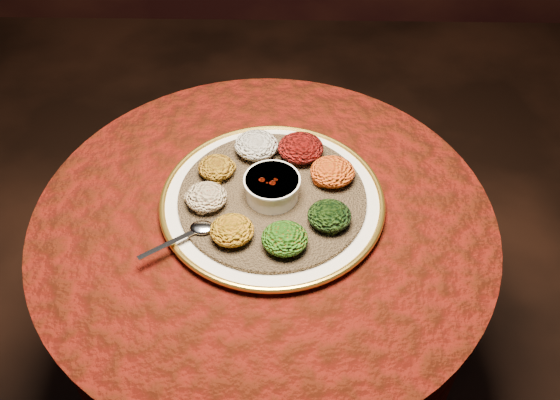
{
  "coord_description": "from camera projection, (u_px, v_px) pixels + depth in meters",
  "views": [
    {
      "loc": [
        0.05,
        -0.85,
        1.7
      ],
      "look_at": [
        0.03,
        0.02,
        0.76
      ],
      "focal_mm": 40.0,
      "sensor_mm": 36.0,
      "label": 1
    }
  ],
  "objects": [
    {
      "name": "portion_gomen",
      "position": [
        329.0,
        216.0,
        1.22
      ],
      "size": [
        0.09,
        0.08,
        0.04
      ],
      "primitive_type": "ellipsoid",
      "color": "black",
      "rests_on": "injera"
    },
    {
      "name": "portion_tikil",
      "position": [
        332.0,
        172.0,
        1.3
      ],
      "size": [
        0.09,
        0.09,
        0.05
      ],
      "primitive_type": "ellipsoid",
      "color": "#A47A0D",
      "rests_on": "injera"
    },
    {
      "name": "stew_bowl",
      "position": [
        272.0,
        186.0,
        1.27
      ],
      "size": [
        0.12,
        0.12,
        0.05
      ],
      "color": "white",
      "rests_on": "injera"
    },
    {
      "name": "spoon",
      "position": [
        197.0,
        230.0,
        1.22
      ],
      "size": [
        0.14,
        0.1,
        0.01
      ],
      "rotation": [
        0.0,
        0.0,
        -2.53
      ],
      "color": "silver",
      "rests_on": "injera"
    },
    {
      "name": "portion_kitfo",
      "position": [
        301.0,
        148.0,
        1.35
      ],
      "size": [
        0.1,
        0.1,
        0.05
      ],
      "primitive_type": "ellipsoid",
      "color": "black",
      "rests_on": "injera"
    },
    {
      "name": "table",
      "position": [
        265.0,
        269.0,
        1.42
      ],
      "size": [
        0.96,
        0.96,
        0.73
      ],
      "color": "black",
      "rests_on": "ground"
    },
    {
      "name": "platter",
      "position": [
        272.0,
        201.0,
        1.3
      ],
      "size": [
        0.47,
        0.47,
        0.02
      ],
      "rotation": [
        0.0,
        0.0,
        0.05
      ],
      "color": "white",
      "rests_on": "table"
    },
    {
      "name": "portion_timatim",
      "position": [
        206.0,
        197.0,
        1.26
      ],
      "size": [
        0.09,
        0.08,
        0.04
      ],
      "primitive_type": "ellipsoid",
      "color": "maroon",
      "rests_on": "injera"
    },
    {
      "name": "portion_mixveg",
      "position": [
        285.0,
        238.0,
        1.18
      ],
      "size": [
        0.09,
        0.09,
        0.04
      ],
      "primitive_type": "ellipsoid",
      "color": "#8C2C09",
      "rests_on": "injera"
    },
    {
      "name": "portion_shiro",
      "position": [
        216.0,
        167.0,
        1.32
      ],
      "size": [
        0.08,
        0.07,
        0.04
      ],
      "primitive_type": "ellipsoid",
      "color": "#966812",
      "rests_on": "injera"
    },
    {
      "name": "portion_ayib",
      "position": [
        256.0,
        145.0,
        1.36
      ],
      "size": [
        0.1,
        0.09,
        0.05
      ],
      "primitive_type": "ellipsoid",
      "color": "beige",
      "rests_on": "injera"
    },
    {
      "name": "injera",
      "position": [
        272.0,
        197.0,
        1.29
      ],
      "size": [
        0.5,
        0.5,
        0.01
      ],
      "primitive_type": "cylinder",
      "rotation": [
        0.0,
        0.0,
        -0.37
      ],
      "color": "brown",
      "rests_on": "platter"
    },
    {
      "name": "portion_kik",
      "position": [
        232.0,
        230.0,
        1.2
      ],
      "size": [
        0.09,
        0.08,
        0.04
      ],
      "primitive_type": "ellipsoid",
      "color": "#BC6F10",
      "rests_on": "injera"
    }
  ]
}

